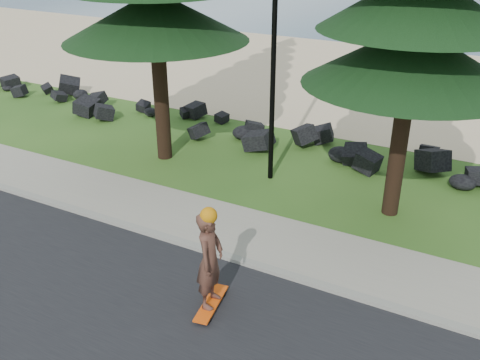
# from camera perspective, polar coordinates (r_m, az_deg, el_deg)

# --- Properties ---
(ground) EXTENTS (160.00, 160.00, 0.00)m
(ground) POSITION_cam_1_polar(r_m,az_deg,el_deg) (12.76, -2.91, -5.28)
(ground) COLOR #2D591B
(ground) RESTS_ON ground
(road) EXTENTS (160.00, 7.00, 0.02)m
(road) POSITION_cam_1_polar(r_m,az_deg,el_deg) (9.97, -16.86, -17.00)
(road) COLOR black
(road) RESTS_ON ground
(kerb) EXTENTS (160.00, 0.20, 0.10)m
(kerb) POSITION_cam_1_polar(r_m,az_deg,el_deg) (12.10, -5.11, -7.03)
(kerb) COLOR gray
(kerb) RESTS_ON ground
(sidewalk) EXTENTS (160.00, 2.00, 0.08)m
(sidewalk) POSITION_cam_1_polar(r_m,az_deg,el_deg) (12.89, -2.46, -4.72)
(sidewalk) COLOR gray
(sidewalk) RESTS_ON ground
(beach_sand) EXTENTS (160.00, 15.00, 0.01)m
(beach_sand) POSITION_cam_1_polar(r_m,az_deg,el_deg) (25.35, 14.35, 10.15)
(beach_sand) COLOR beige
(beach_sand) RESTS_ON ground
(seawall_boulders) EXTENTS (60.00, 2.40, 1.10)m
(seawall_boulders) POSITION_cam_1_polar(r_m,az_deg,el_deg) (17.27, 6.63, 3.33)
(seawall_boulders) COLOR black
(seawall_boulders) RESTS_ON ground
(lamp_post) EXTENTS (0.25, 0.14, 8.14)m
(lamp_post) POSITION_cam_1_polar(r_m,az_deg,el_deg) (13.95, 3.68, 15.72)
(lamp_post) COLOR black
(lamp_post) RESTS_ON ground
(skateboarder) EXTENTS (0.57, 1.19, 2.15)m
(skateboarder) POSITION_cam_1_polar(r_m,az_deg,el_deg) (9.78, -3.22, -8.57)
(skateboarder) COLOR #EB4F0D
(skateboarder) RESTS_ON ground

